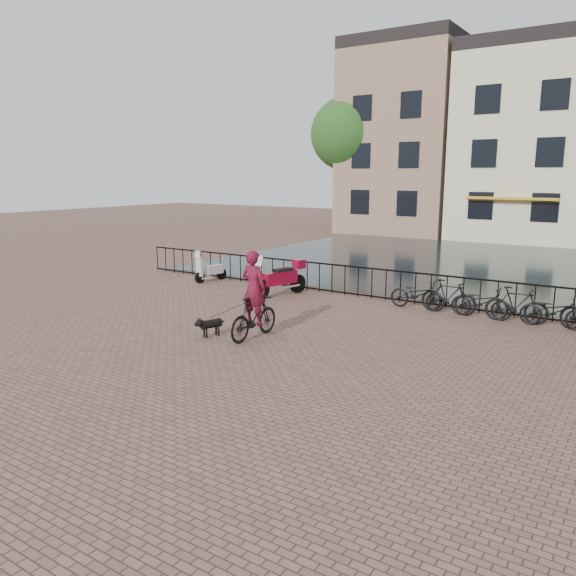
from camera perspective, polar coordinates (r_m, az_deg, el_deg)
The scene contains 15 objects.
ground at distance 12.25m, azimuth -7.85°, elevation -7.86°, with size 100.00×100.00×0.00m, color brown.
canal_water at distance 27.35m, azimuth 16.81°, elevation 2.53°, with size 20.00×20.00×0.00m, color black.
railing at distance 18.66m, azimuth 8.51°, elevation 0.47°, with size 20.00×0.05×1.02m.
canal_house_left at distance 41.58m, azimuth 12.43°, elevation 14.52°, with size 7.50×9.00×12.80m.
canal_house_mid at distance 39.33m, azimuth 23.61°, elevation 13.30°, with size 8.00×9.50×11.80m.
tree_far_left at distance 40.33m, azimuth 6.04°, elevation 15.29°, with size 5.04×5.04×9.27m.
cyclist at distance 13.90m, azimuth -3.50°, elevation -1.21°, with size 0.83×1.91×2.59m.
dog at distance 14.32m, azimuth -7.80°, elevation -3.89°, with size 0.48×0.83×0.53m.
motorcycle at distance 18.77m, azimuth -0.84°, elevation 1.44°, with size 1.05×2.17×1.51m.
scooter at distance 21.62m, azimuth -7.87°, elevation 2.34°, with size 0.60×1.40×1.26m.
parked_bike_0 at distance 17.45m, azimuth 13.02°, elevation -0.65°, with size 0.60×1.72×0.90m, color black.
parked_bike_1 at distance 17.15m, azimuth 15.99°, elevation -0.86°, with size 0.47×1.66×1.00m, color black.
parked_bike_2 at distance 16.91m, azimuth 19.05°, elevation -1.39°, with size 0.60×1.72×0.90m, color black.
parked_bike_3 at distance 16.70m, azimuth 22.20°, elevation -1.60°, with size 0.47×1.66×1.00m, color black.
parked_bike_4 at distance 16.56m, azimuth 25.40°, elevation -2.14°, with size 0.60×1.72×0.90m, color black.
Camera 1 is at (7.71, -8.63, 4.05)m, focal length 35.00 mm.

